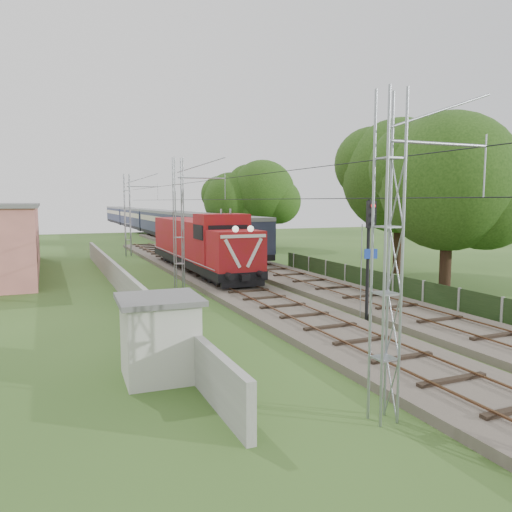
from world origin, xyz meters
name	(u,v)px	position (x,y,z in m)	size (l,w,h in m)	color
ground	(322,331)	(0.00, 0.00, 0.00)	(140.00, 140.00, 0.00)	#2F4C1C
track_main	(256,297)	(0.00, 7.00, 0.18)	(4.20, 70.00, 0.45)	#6B6054
track_side	(250,265)	(5.00, 20.00, 0.18)	(4.20, 80.00, 0.45)	#6B6054
catenary	(179,223)	(-2.95, 12.00, 4.05)	(3.31, 70.00, 8.00)	gray
boundary_wall	(121,281)	(-6.50, 12.00, 0.75)	(0.25, 40.00, 1.50)	#9E9E99
fence	(423,291)	(8.00, 3.00, 0.60)	(0.12, 32.00, 1.20)	black
locomotive	(200,243)	(0.00, 17.56, 2.30)	(3.10, 17.71, 4.50)	black
coach_rake	(149,219)	(5.00, 62.71, 2.48)	(2.98, 89.01, 3.45)	black
signal_post	(370,238)	(2.80, 0.71, 3.76)	(0.60, 0.47, 5.47)	black
relay_hut	(160,337)	(-7.40, -2.84, 1.28)	(2.55, 2.55, 2.53)	beige
tree_a	(450,183)	(9.79, 3.25, 6.36)	(7.86, 7.49, 10.19)	#321C14
tree_b	(401,177)	(13.83, 12.33, 7.14)	(8.82, 8.40, 11.44)	#321C14
tree_c	(232,201)	(9.55, 36.67, 5.41)	(6.70, 6.38, 8.68)	#321C14
tree_d	(263,193)	(12.89, 35.24, 6.30)	(7.79, 7.42, 10.10)	#321C14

